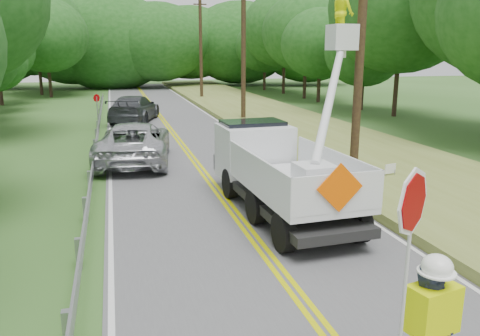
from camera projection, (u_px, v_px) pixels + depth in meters
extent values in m
cube|color=#535356|center=(193.00, 159.00, 20.71)|extent=(7.20, 96.00, 0.02)
cube|color=#CFD200|center=(190.00, 158.00, 20.68)|extent=(0.12, 96.00, 0.00)
cube|color=#CFD200|center=(195.00, 158.00, 20.73)|extent=(0.12, 96.00, 0.00)
cube|color=silver|center=(110.00, 163.00, 19.84)|extent=(0.12, 96.00, 0.00)
cube|color=silver|center=(268.00, 154.00, 21.56)|extent=(0.12, 96.00, 0.00)
cube|color=gray|center=(67.00, 331.00, 7.41)|extent=(0.12, 0.14, 0.70)
cube|color=gray|center=(79.00, 254.00, 10.22)|extent=(0.12, 0.14, 0.70)
cube|color=gray|center=(85.00, 210.00, 13.04)|extent=(0.12, 0.14, 0.70)
cube|color=gray|center=(89.00, 181.00, 15.85)|extent=(0.12, 0.14, 0.70)
cube|color=gray|center=(92.00, 162.00, 18.67)|extent=(0.12, 0.14, 0.70)
cube|color=gray|center=(95.00, 147.00, 21.48)|extent=(0.12, 0.14, 0.70)
cube|color=gray|center=(96.00, 136.00, 24.30)|extent=(0.12, 0.14, 0.70)
cube|color=gray|center=(98.00, 127.00, 27.11)|extent=(0.12, 0.14, 0.70)
cube|color=gray|center=(99.00, 120.00, 29.93)|extent=(0.12, 0.14, 0.70)
cube|color=gray|center=(100.00, 114.00, 32.74)|extent=(0.12, 0.14, 0.70)
cube|color=gray|center=(100.00, 109.00, 35.56)|extent=(0.12, 0.14, 0.70)
cube|color=gray|center=(101.00, 104.00, 38.37)|extent=(0.12, 0.14, 0.70)
cube|color=gray|center=(102.00, 101.00, 41.19)|extent=(0.12, 0.14, 0.70)
cube|color=gray|center=(96.00, 145.00, 20.51)|extent=(0.05, 48.00, 0.34)
cylinder|color=black|center=(361.00, 37.00, 16.06)|extent=(0.30, 0.30, 10.00)
cylinder|color=black|center=(243.00, 43.00, 30.14)|extent=(0.30, 0.30, 10.00)
cylinder|color=black|center=(201.00, 45.00, 44.22)|extent=(0.30, 0.30, 10.00)
cube|color=black|center=(200.00, 4.00, 43.35)|extent=(1.20, 0.10, 0.10)
cube|color=olive|center=(343.00, 147.00, 22.44)|extent=(7.00, 96.00, 0.30)
cylinder|color=#332319|center=(0.00, 89.00, 40.47)|extent=(0.32, 0.32, 2.68)
cylinder|color=#332319|center=(50.00, 80.00, 47.24)|extent=(0.32, 0.32, 3.46)
ellipsoid|color=#194A14|center=(46.00, 35.00, 46.22)|extent=(8.07, 8.07, 7.10)
cylinder|color=#332319|center=(40.00, 75.00, 49.65)|extent=(0.32, 0.32, 4.04)
ellipsoid|color=#194A14|center=(35.00, 26.00, 48.47)|extent=(9.42, 9.42, 8.29)
cylinder|color=#332319|center=(396.00, 86.00, 33.50)|extent=(0.32, 0.32, 4.27)
ellipsoid|color=#194A14|center=(402.00, 8.00, 32.25)|extent=(9.96, 9.96, 8.76)
cylinder|color=#332319|center=(362.00, 93.00, 37.26)|extent=(0.32, 0.32, 2.60)
ellipsoid|color=#194A14|center=(364.00, 51.00, 36.50)|extent=(6.06, 6.06, 5.33)
cylinder|color=#332319|center=(319.00, 85.00, 42.83)|extent=(0.32, 0.32, 2.98)
ellipsoid|color=#194A14|center=(320.00, 43.00, 41.96)|extent=(6.96, 6.96, 6.12)
cylinder|color=#332319|center=(305.00, 80.00, 46.13)|extent=(0.32, 0.32, 3.61)
ellipsoid|color=#194A14|center=(306.00, 32.00, 45.07)|extent=(8.41, 8.41, 7.40)
cylinder|color=#332319|center=(284.00, 75.00, 51.27)|extent=(0.32, 0.32, 3.89)
ellipsoid|color=#194A14|center=(285.00, 29.00, 50.14)|extent=(9.07, 9.07, 7.98)
cylinder|color=#332319|center=(264.00, 77.00, 55.98)|extent=(0.32, 0.32, 2.90)
ellipsoid|color=#194A14|center=(265.00, 46.00, 55.13)|extent=(6.77, 6.77, 5.96)
ellipsoid|color=#194A14|center=(31.00, 42.00, 56.98)|extent=(10.53, 7.90, 7.90)
ellipsoid|color=#194A14|center=(73.00, 42.00, 57.36)|extent=(13.40, 10.05, 10.05)
ellipsoid|color=#194A14|center=(111.00, 42.00, 58.20)|extent=(15.69, 11.77, 11.77)
ellipsoid|color=#194A14|center=(157.00, 42.00, 57.92)|extent=(12.59, 9.44, 9.44)
ellipsoid|color=#194A14|center=(190.00, 43.00, 62.25)|extent=(12.49, 9.37, 9.37)
ellipsoid|color=#194A14|center=(240.00, 43.00, 63.09)|extent=(14.21, 10.66, 10.66)
ellipsoid|color=#194A14|center=(270.00, 43.00, 63.23)|extent=(10.30, 7.72, 7.72)
ellipsoid|color=#194A14|center=(309.00, 43.00, 62.50)|extent=(13.66, 10.25, 10.25)
cube|color=#C6DA01|center=(433.00, 309.00, 5.88)|extent=(0.68, 0.50, 0.61)
ellipsoid|color=white|center=(437.00, 267.00, 5.75)|extent=(0.38, 0.38, 0.30)
cylinder|color=#B7B7B7|center=(402.00, 320.00, 5.74)|extent=(0.04, 0.04, 2.83)
cylinder|color=#8D0004|center=(413.00, 202.00, 5.39)|extent=(0.68, 0.48, 0.81)
cylinder|color=black|center=(284.00, 232.00, 11.03)|extent=(0.34, 0.95, 0.94)
cylinder|color=black|center=(358.00, 223.00, 11.61)|extent=(0.34, 0.95, 0.94)
cylinder|color=black|center=(256.00, 207.00, 12.84)|extent=(0.34, 0.95, 0.94)
cylinder|color=black|center=(321.00, 200.00, 13.41)|extent=(0.34, 0.95, 0.94)
cylinder|color=black|center=(230.00, 183.00, 15.10)|extent=(0.34, 0.95, 0.94)
cylinder|color=black|center=(287.00, 178.00, 15.68)|extent=(0.34, 0.95, 0.94)
cube|color=black|center=(285.00, 198.00, 13.38)|extent=(2.34, 6.34, 0.24)
cube|color=silver|center=(296.00, 188.00, 12.63)|extent=(2.45, 4.59, 0.21)
cube|color=silver|center=(256.00, 173.00, 12.19)|extent=(0.27, 4.49, 0.88)
cube|color=silver|center=(334.00, 167.00, 12.84)|extent=(0.27, 4.49, 0.88)
cube|color=silver|center=(338.00, 193.00, 10.45)|extent=(2.25, 0.16, 0.88)
cube|color=silver|center=(254.00, 152.00, 15.64)|extent=(2.28, 1.96, 1.76)
cube|color=black|center=(253.00, 132.00, 15.67)|extent=(2.01, 1.36, 0.73)
cube|color=silver|center=(314.00, 180.00, 11.52)|extent=(0.92, 0.92, 0.78)
cube|color=silver|center=(342.00, 37.00, 15.89)|extent=(0.83, 0.83, 0.83)
imported|color=#C6DA01|center=(343.00, 12.00, 15.70)|extent=(0.62, 0.80, 1.65)
cube|color=#F95900|center=(340.00, 188.00, 10.36)|extent=(1.11, 0.09, 1.11)
imported|color=#B5B7BD|center=(134.00, 142.00, 19.80)|extent=(3.56, 6.38, 1.69)
imported|color=#3A3E42|center=(134.00, 108.00, 31.20)|extent=(3.97, 6.30, 1.70)
cylinder|color=gray|center=(98.00, 114.00, 27.51)|extent=(0.06, 0.06, 2.00)
cylinder|color=#8D0004|center=(97.00, 98.00, 27.29)|extent=(0.36, 0.31, 0.45)
cube|color=white|center=(390.00, 169.00, 16.79)|extent=(0.48, 0.13, 0.34)
cylinder|color=gray|center=(385.00, 177.00, 16.81)|extent=(0.02, 0.02, 0.48)
cylinder|color=gray|center=(395.00, 176.00, 16.91)|extent=(0.02, 0.02, 0.48)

